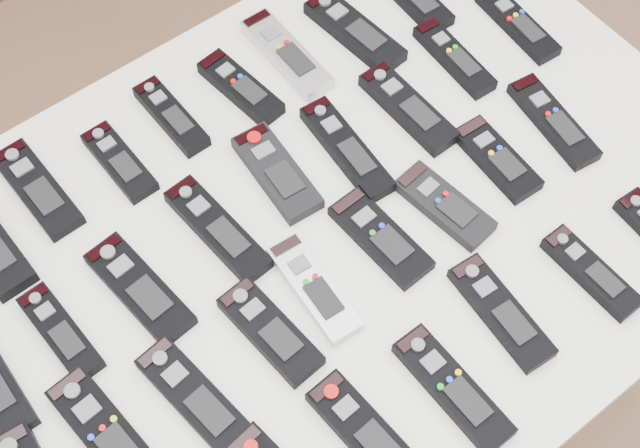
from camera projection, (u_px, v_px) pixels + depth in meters
table at (320, 249)px, 1.35m from camera, size 1.25×0.88×0.78m
remote_2 at (38, 189)px, 1.33m from camera, size 0.06×0.18×0.02m
remote_3 at (120, 162)px, 1.35m from camera, size 0.05×0.15×0.02m
remote_4 at (171, 116)px, 1.39m from camera, size 0.05×0.16×0.02m
remote_5 at (241, 88)px, 1.42m from camera, size 0.07×0.16×0.02m
remote_6 at (286, 54)px, 1.45m from camera, size 0.06×0.19×0.02m
remote_7 at (355, 31)px, 1.48m from camera, size 0.07×0.20×0.02m
remote_11 at (61, 332)px, 1.21m from camera, size 0.05×0.16×0.02m
remote_12 at (140, 289)px, 1.24m from camera, size 0.08×0.19×0.02m
remote_13 at (218, 229)px, 1.29m from camera, size 0.06×0.19×0.02m
remote_14 at (277, 173)px, 1.34m from camera, size 0.07×0.18×0.02m
remote_15 at (347, 149)px, 1.36m from camera, size 0.06×0.20×0.02m
remote_16 at (408, 108)px, 1.40m from camera, size 0.06×0.18×0.02m
remote_17 at (454, 58)px, 1.45m from camera, size 0.05×0.17×0.02m
remote_18 at (517, 24)px, 1.49m from camera, size 0.06×0.17×0.02m
remote_20 at (109, 437)px, 1.14m from camera, size 0.08×0.21×0.02m
remote_21 at (197, 399)px, 1.17m from camera, size 0.08×0.20×0.02m
remote_22 at (270, 331)px, 1.21m from camera, size 0.07×0.17×0.02m
remote_23 at (314, 288)px, 1.24m from camera, size 0.06×0.18×0.02m
remote_24 at (381, 238)px, 1.29m from camera, size 0.07×0.17×0.02m
remote_25 at (445, 205)px, 1.31m from camera, size 0.08×0.16×0.02m
remote_26 at (497, 159)px, 1.35m from camera, size 0.06×0.15×0.02m
remote_27 at (553, 121)px, 1.39m from camera, size 0.07×0.18×0.02m
remote_31 at (365, 433)px, 1.14m from camera, size 0.07×0.18×0.02m
remote_32 at (453, 389)px, 1.17m from camera, size 0.05×0.19×0.02m
remote_33 at (501, 312)px, 1.23m from camera, size 0.07×0.18×0.02m
remote_34 at (591, 273)px, 1.26m from camera, size 0.05×0.16×0.02m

